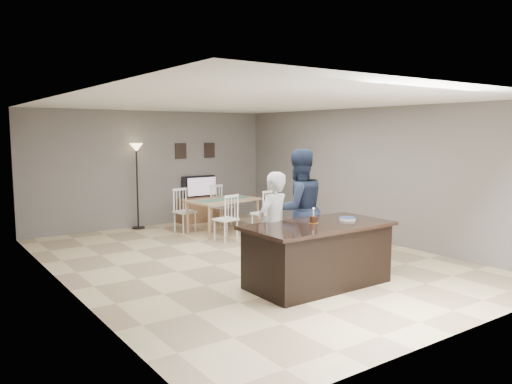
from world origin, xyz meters
TOP-DOWN VIEW (x-y plane):
  - floor at (0.00, 0.00)m, footprint 8.00×8.00m
  - room_shell at (0.00, 0.00)m, footprint 8.00×8.00m
  - kitchen_island at (0.00, -1.80)m, footprint 2.15×1.10m
  - tv_console at (1.20, 3.77)m, footprint 1.20×0.40m
  - television at (1.20, 3.84)m, footprint 0.91×0.12m
  - tv_screen_glow at (1.20, 3.76)m, footprint 0.78×0.00m
  - picture_frames at (1.15, 3.98)m, footprint 1.10×0.02m
  - doorway at (-2.99, -2.30)m, footprint 0.00×2.10m
  - woman at (-0.39, -1.25)m, footprint 0.68×0.54m
  - man at (0.36, -0.93)m, footprint 1.07×0.90m
  - birthday_cake at (-0.01, -1.71)m, footprint 0.14×0.14m
  - plate_stack at (0.56, -1.83)m, footprint 0.25×0.25m
  - dining_table at (0.91, 2.27)m, footprint 1.77×1.99m
  - floor_lamp at (-0.46, 3.79)m, footprint 0.29×0.29m

SIDE VIEW (x-z plane):
  - floor at x=0.00m, z-range 0.00..0.00m
  - tv_console at x=1.20m, z-range 0.00..0.60m
  - kitchen_island at x=0.00m, z-range 0.00..0.90m
  - dining_table at x=0.91m, z-range 0.13..1.09m
  - woman at x=-0.39m, z-range 0.00..1.63m
  - television at x=1.20m, z-range 0.60..1.13m
  - tv_screen_glow at x=1.20m, z-range 0.48..1.26m
  - plate_stack at x=0.56m, z-range 0.90..0.94m
  - birthday_cake at x=-0.01m, z-range 0.84..1.06m
  - man at x=0.36m, z-range 0.00..1.94m
  - doorway at x=-2.99m, z-range -0.07..2.58m
  - floor_lamp at x=-0.46m, z-range 0.54..2.49m
  - room_shell at x=0.00m, z-range -2.32..5.68m
  - picture_frames at x=1.15m, z-range 1.56..1.94m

